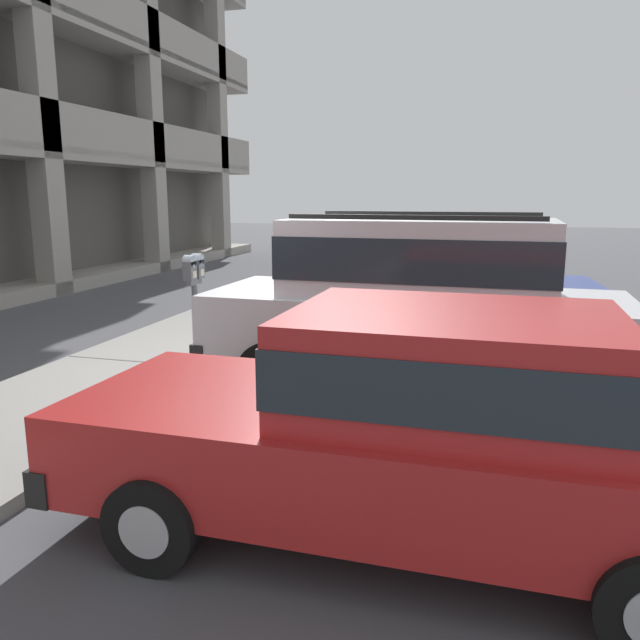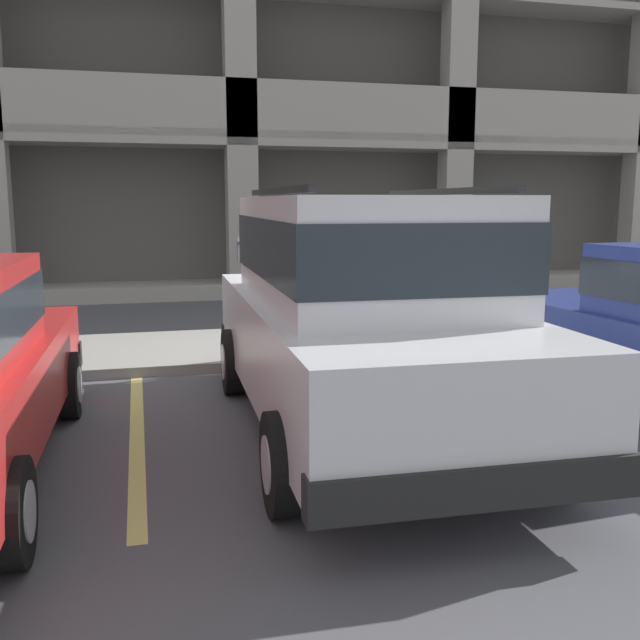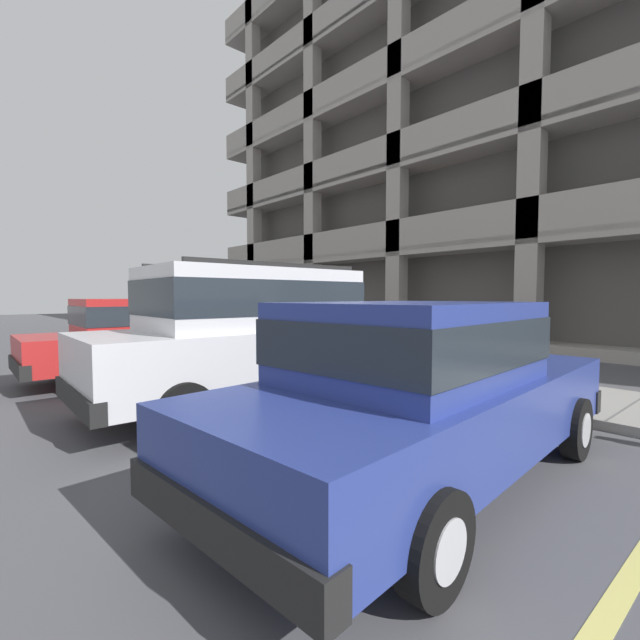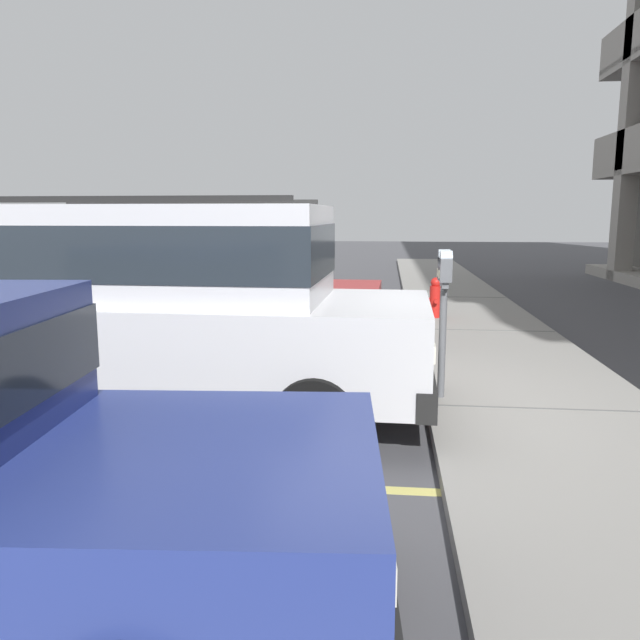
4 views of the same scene
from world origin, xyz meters
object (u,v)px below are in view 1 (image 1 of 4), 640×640
(dark_hatchback, at_px, (460,284))
(parking_meter_near, at_px, (194,285))
(red_sedan, at_px, (420,420))
(parking_meter_far, at_px, (331,242))
(silver_suv, at_px, (416,297))

(dark_hatchback, bearing_deg, parking_meter_near, 137.46)
(red_sedan, distance_m, parking_meter_far, 9.77)
(silver_suv, relative_size, red_sedan, 1.07)
(dark_hatchback, bearing_deg, silver_suv, 169.71)
(dark_hatchback, xyz_separation_m, parking_meter_far, (2.89, 2.88, 0.41))
(silver_suv, relative_size, parking_meter_near, 3.35)
(silver_suv, bearing_deg, dark_hatchback, -4.57)
(silver_suv, xyz_separation_m, parking_meter_far, (6.04, 2.55, 0.14))
(red_sedan, height_order, parking_meter_far, parking_meter_far)
(dark_hatchback, relative_size, parking_meter_near, 3.19)
(silver_suv, distance_m, parking_meter_far, 6.56)
(silver_suv, height_order, parking_meter_far, silver_suv)
(silver_suv, xyz_separation_m, red_sedan, (-3.26, -0.42, -0.27))
(parking_meter_near, bearing_deg, dark_hatchback, -38.33)
(parking_meter_near, bearing_deg, parking_meter_far, 0.08)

